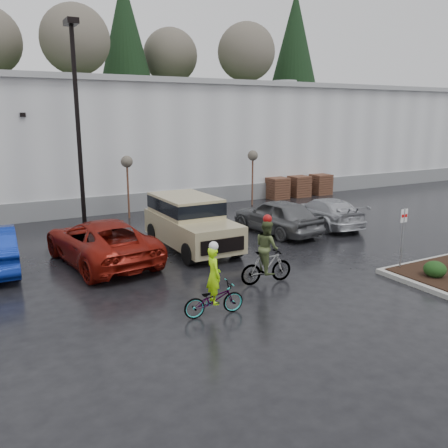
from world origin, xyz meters
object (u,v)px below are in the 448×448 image
pallet_stack_b (299,186)px  pallet_stack_c (320,184)px  lamppost (77,104)px  car_grey (277,216)px  car_red (101,241)px  suv_tan (192,224)px  sapling_east (253,158)px  fire_lane_sign (403,232)px  pallet_stack_a (277,188)px  sapling_mid (127,165)px  car_far_silver (325,212)px  cyclist_olive (267,258)px  cyclist_hivis (214,292)px

pallet_stack_b → pallet_stack_c: 1.80m
lamppost → car_grey: lamppost is taller
car_red → suv_tan: size_ratio=1.12×
sapling_east → fire_lane_sign: (-2.20, -12.80, -1.32)m
pallet_stack_a → car_red: size_ratio=0.24×
lamppost → pallet_stack_a: lamppost is taller
sapling_mid → car_grey: 8.16m
pallet_stack_c → car_far_silver: (-5.88, -7.27, -0.00)m
lamppost → cyclist_olive: (3.24, -10.50, -4.87)m
cyclist_olive → car_far_silver: bearing=-47.7°
car_red → cyclist_hivis: (1.39, -6.04, -0.15)m
sapling_mid → cyclist_hivis: 13.18m
car_far_silver → pallet_stack_c: bearing=-122.0°
pallet_stack_b → car_far_silver: bearing=-119.3°
suv_tan → sapling_east: bearing=43.7°
suv_tan → car_far_silver: suv_tan is taller
sapling_mid → pallet_stack_c: (13.50, 1.00, -2.05)m
pallet_stack_c → pallet_stack_a: bearing=180.0°
pallet_stack_a → car_grey: (-5.19, -7.30, 0.11)m
sapling_mid → pallet_stack_b: sapling_mid is taller
car_grey → car_far_silver: bearing=175.0°
suv_tan → car_grey: suv_tan is taller
pallet_stack_a → sapling_mid: bearing=-174.3°
fire_lane_sign → car_grey: fire_lane_sign is taller
pallet_stack_b → cyclist_olive: size_ratio=0.61×
sapling_east → pallet_stack_b: size_ratio=2.37×
fire_lane_sign → car_red: (-8.55, 5.96, -0.61)m
pallet_stack_c → car_red: car_red is taller
sapling_east → pallet_stack_c: 6.42m
pallet_stack_c → cyclist_hivis: bearing=-137.9°
fire_lane_sign → car_far_silver: (2.32, 6.53, -0.73)m
fire_lane_sign → car_red: bearing=145.1°
suv_tan → pallet_stack_a: bearing=39.1°
lamppost → pallet_stack_b: bearing=8.0°
fire_lane_sign → car_grey: (-0.49, 6.50, -0.62)m
sapling_mid → pallet_stack_a: bearing=5.7°
lamppost → car_far_silver: bearing=-27.5°
sapling_east → pallet_stack_b: (4.20, 1.00, -2.05)m
suv_tan → pallet_stack_c: bearing=30.8°
cyclist_hivis → suv_tan: bearing=-14.9°
pallet_stack_a → fire_lane_sign: 14.60m
suv_tan → car_red: bearing=-179.8°
car_far_silver → car_grey: bearing=7.6°
cyclist_hivis → cyclist_olive: cyclist_olive is taller
cyclist_olive → sapling_mid: bearing=8.7°
fire_lane_sign → pallet_stack_a: bearing=71.2°
fire_lane_sign → suv_tan: size_ratio=0.43×
pallet_stack_b → pallet_stack_c: size_ratio=1.00×
pallet_stack_b → car_red: (-14.95, -7.84, 0.12)m
fire_lane_sign → suv_tan: 7.76m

